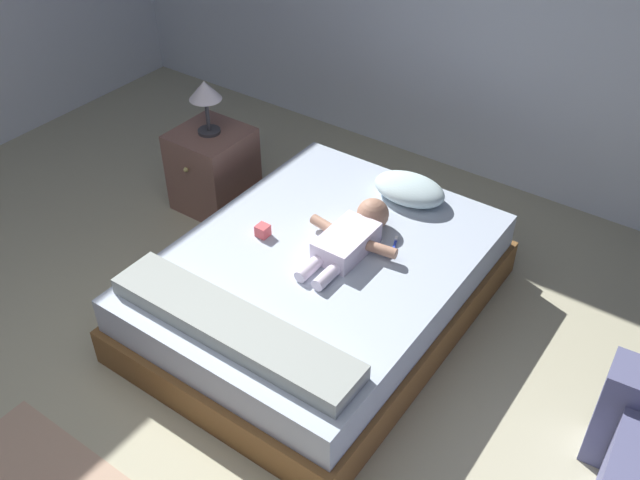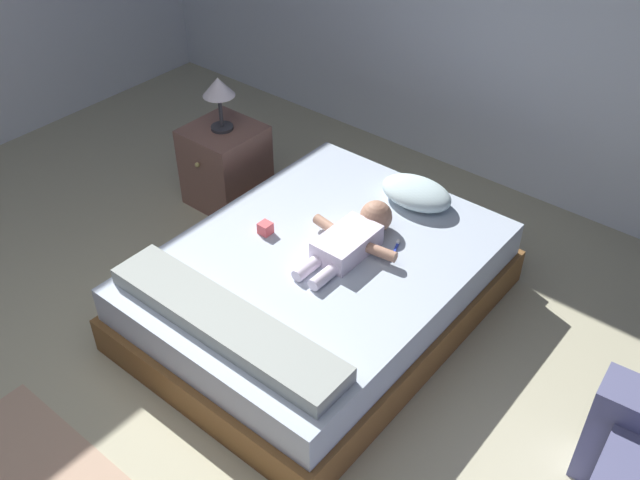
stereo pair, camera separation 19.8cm
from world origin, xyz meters
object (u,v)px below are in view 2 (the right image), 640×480
(pillow, at_px, (416,193))
(baby, at_px, (354,237))
(toothbrush, at_px, (395,250))
(bed, at_px, (320,286))
(nightstand, at_px, (226,165))
(toy_block, at_px, (265,228))
(lamp, at_px, (219,90))

(pillow, bearing_deg, baby, -92.99)
(toothbrush, bearing_deg, bed, -135.64)
(baby, relative_size, nightstand, 1.26)
(nightstand, bearing_deg, bed, -21.27)
(pillow, relative_size, toy_block, 6.52)
(bed, distance_m, baby, 0.33)
(pillow, distance_m, toothbrush, 0.46)
(baby, bearing_deg, toothbrush, 29.00)
(pillow, bearing_deg, toy_block, -121.83)
(toothbrush, bearing_deg, baby, -151.00)
(bed, height_order, pillow, pillow)
(toothbrush, xyz_separation_m, nightstand, (-1.43, 0.18, -0.15))
(lamp, bearing_deg, baby, -12.72)
(bed, xyz_separation_m, baby, (0.09, 0.17, 0.27))
(bed, xyz_separation_m, toothbrush, (0.28, 0.27, 0.22))
(toothbrush, xyz_separation_m, toy_block, (-0.62, -0.31, 0.02))
(toothbrush, height_order, nightstand, nightstand)
(toothbrush, bearing_deg, toy_block, -153.31)
(toothbrush, distance_m, nightstand, 1.45)
(pillow, relative_size, baby, 0.63)
(baby, bearing_deg, bed, -118.44)
(bed, distance_m, pillow, 0.77)
(nightstand, xyz_separation_m, lamp, (-0.00, 0.00, 0.53))
(toy_block, bearing_deg, nightstand, 148.94)
(baby, bearing_deg, toy_block, -154.34)
(bed, bearing_deg, toothbrush, 44.36)
(pillow, xyz_separation_m, toothbrush, (0.16, -0.43, -0.06))
(pillow, relative_size, lamp, 1.23)
(nightstand, bearing_deg, toy_block, -31.06)
(pillow, bearing_deg, lamp, -168.74)
(lamp, relative_size, toy_block, 5.29)
(lamp, bearing_deg, pillow, 11.26)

